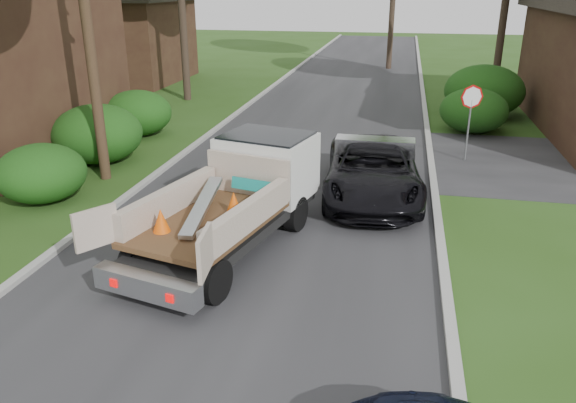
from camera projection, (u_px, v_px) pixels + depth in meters
The scene contains 13 objects.
ground at pixel (235, 275), 11.23m from camera, with size 120.00×120.00×0.00m, color #264714.
road at pixel (313, 144), 20.36m from camera, with size 8.00×90.00×0.02m, color #28282B.
curb_left at pixel (206, 137), 21.10m from camera, with size 0.20×90.00×0.12m, color #9E9E99.
curb_right at pixel (429, 149), 19.58m from camera, with size 0.20×90.00×0.12m, color #9E9E99.
stop_sign at pixel (471, 107), 17.84m from camera, with size 0.71×0.32×2.48m.
house_left_far at pixel (118, 27), 32.70m from camera, with size 7.56×7.56×6.00m.
hedge_left_a at pixel (41, 173), 14.84m from camera, with size 2.34×2.34×1.53m, color #143B0D.
hedge_left_b at pixel (97, 134), 18.03m from camera, with size 2.86×2.86×1.87m, color #143B0D.
hedge_left_c at pixel (137, 113), 21.31m from camera, with size 2.60×2.60×1.70m, color #143B0D.
hedge_right_a at pixel (474, 110), 21.72m from camera, with size 2.60×2.60×1.70m, color #143B0D.
hedge_right_b at pixel (484, 91), 24.23m from camera, with size 3.38×3.38×2.21m, color #143B0D.
flatbed_truck at pixel (245, 188), 12.56m from camera, with size 3.66×6.10×2.17m.
black_pickup at pixel (373, 170), 15.13m from camera, with size 2.49×5.40×1.50m, color black.
Camera 1 is at (3.01, -9.51, 5.46)m, focal length 35.00 mm.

